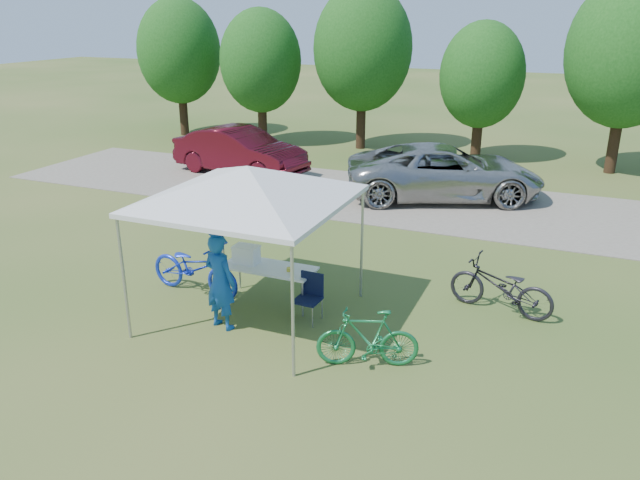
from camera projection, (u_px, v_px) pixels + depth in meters
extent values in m
plane|color=#2D5119|center=(253.00, 315.00, 11.13)|extent=(100.00, 100.00, 0.00)
cube|color=gray|center=(386.00, 198.00, 18.04)|extent=(24.00, 5.00, 0.02)
cylinder|color=#A5A5AA|center=(124.00, 280.00, 10.02)|extent=(0.05, 0.05, 2.10)
cylinder|color=#A5A5AA|center=(293.00, 313.00, 8.92)|extent=(0.05, 0.05, 2.10)
cylinder|color=#A5A5AA|center=(222.00, 224.00, 12.61)|extent=(0.05, 0.05, 2.10)
cylinder|color=#A5A5AA|center=(362.00, 244.00, 11.52)|extent=(0.05, 0.05, 2.10)
cube|color=silver|center=(249.00, 200.00, 10.39)|extent=(3.15, 3.15, 0.08)
pyramid|color=silver|center=(247.00, 166.00, 10.18)|extent=(4.53, 4.53, 0.55)
cylinder|color=#382314|center=(184.00, 113.00, 26.91)|extent=(0.36, 0.36, 1.89)
ellipsoid|color=#144711|center=(179.00, 51.00, 26.02)|extent=(3.46, 3.46, 4.32)
cylinder|color=#382314|center=(263.00, 122.00, 25.22)|extent=(0.36, 0.36, 1.75)
ellipsoid|color=#144711|center=(261.00, 61.00, 24.39)|extent=(3.20, 3.20, 4.00)
cylinder|color=#382314|center=(361.00, 122.00, 24.23)|extent=(0.36, 0.36, 2.03)
ellipsoid|color=#144711|center=(363.00, 48.00, 23.27)|extent=(3.71, 3.71, 4.64)
cylinder|color=#382314|center=(477.00, 137.00, 22.49)|extent=(0.36, 0.36, 1.61)
ellipsoid|color=#144711|center=(482.00, 75.00, 21.73)|extent=(2.94, 2.94, 3.68)
cylinder|color=#382314|center=(614.00, 142.00, 20.51)|extent=(0.36, 0.36, 2.10)
ellipsoid|color=#144711|center=(629.00, 51.00, 19.52)|extent=(3.84, 3.84, 4.80)
cube|color=white|center=(269.00, 268.00, 11.42)|extent=(1.72, 0.71, 0.04)
cylinder|color=#A5A5AA|center=(223.00, 284.00, 11.57)|extent=(0.04, 0.04, 0.67)
cylinder|color=#A5A5AA|center=(303.00, 299.00, 10.98)|extent=(0.04, 0.04, 0.67)
cylinder|color=#A5A5AA|center=(240.00, 272.00, 12.10)|extent=(0.04, 0.04, 0.67)
cylinder|color=#A5A5AA|center=(316.00, 286.00, 11.51)|extent=(0.04, 0.04, 0.67)
cube|color=black|center=(308.00, 300.00, 10.80)|extent=(0.45, 0.45, 0.04)
cube|color=black|center=(312.00, 284.00, 10.90)|extent=(0.43, 0.06, 0.43)
cylinder|color=#A5A5AA|center=(293.00, 313.00, 10.78)|extent=(0.02, 0.02, 0.38)
cylinder|color=#A5A5AA|center=(313.00, 317.00, 10.64)|extent=(0.02, 0.02, 0.38)
cylinder|color=#A5A5AA|center=(302.00, 305.00, 11.11)|extent=(0.02, 0.02, 0.38)
cylinder|color=#A5A5AA|center=(322.00, 308.00, 10.97)|extent=(0.02, 0.02, 0.38)
cube|color=white|center=(246.00, 255.00, 11.53)|extent=(0.45, 0.30, 0.30)
cube|color=white|center=(246.00, 247.00, 11.47)|extent=(0.47, 0.32, 0.04)
cylinder|color=gold|center=(289.00, 269.00, 11.20)|extent=(0.09, 0.09, 0.07)
imported|color=#134BA0|center=(220.00, 281.00, 10.44)|extent=(0.69, 0.53, 1.70)
imported|color=#1630C8|center=(195.00, 268.00, 11.84)|extent=(2.04, 0.89, 1.04)
imported|color=#1A763F|center=(368.00, 338.00, 9.41)|extent=(1.61, 0.96, 0.94)
imported|color=black|center=(501.00, 287.00, 11.09)|extent=(1.98, 1.01, 0.99)
imported|color=#A3A39F|center=(444.00, 172.00, 17.77)|extent=(6.06, 4.41, 1.53)
imported|color=#4B0C16|center=(240.00, 151.00, 20.45)|extent=(4.76, 2.28, 1.51)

